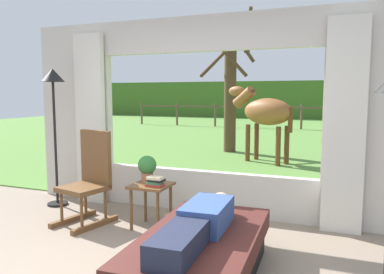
# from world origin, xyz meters

# --- Properties ---
(back_wall_with_window) EXTENTS (5.20, 0.12, 2.55)m
(back_wall_with_window) POSITION_xyz_m (0.00, 2.26, 1.25)
(back_wall_with_window) COLOR beige
(back_wall_with_window) RESTS_ON ground_plane
(curtain_panel_left) EXTENTS (0.44, 0.10, 2.40)m
(curtain_panel_left) POSITION_xyz_m (-1.69, 2.12, 1.20)
(curtain_panel_left) COLOR silver
(curtain_panel_left) RESTS_ON ground_plane
(curtain_panel_right) EXTENTS (0.44, 0.10, 2.40)m
(curtain_panel_right) POSITION_xyz_m (1.69, 2.12, 1.20)
(curtain_panel_right) COLOR silver
(curtain_panel_right) RESTS_ON ground_plane
(outdoor_pasture_lawn) EXTENTS (36.00, 21.68, 0.02)m
(outdoor_pasture_lawn) POSITION_xyz_m (0.00, 13.16, 0.01)
(outdoor_pasture_lawn) COLOR #568438
(outdoor_pasture_lawn) RESTS_ON ground_plane
(distant_hill_ridge) EXTENTS (36.00, 2.00, 2.40)m
(distant_hill_ridge) POSITION_xyz_m (0.00, 23.00, 1.20)
(distant_hill_ridge) COLOR #416726
(distant_hill_ridge) RESTS_ON ground_plane
(recliner_sofa) EXTENTS (0.98, 1.74, 0.42)m
(recliner_sofa) POSITION_xyz_m (0.62, 0.44, 0.22)
(recliner_sofa) COLOR black
(recliner_sofa) RESTS_ON ground_plane
(reclining_person) EXTENTS (0.37, 1.44, 0.22)m
(reclining_person) POSITION_xyz_m (0.62, 0.39, 0.52)
(reclining_person) COLOR #334C8C
(reclining_person) RESTS_ON recliner_sofa
(rocking_chair) EXTENTS (0.60, 0.76, 1.12)m
(rocking_chair) POSITION_xyz_m (-1.16, 1.35, 0.55)
(rocking_chair) COLOR brown
(rocking_chair) RESTS_ON ground_plane
(side_table) EXTENTS (0.44, 0.44, 0.52)m
(side_table) POSITION_xyz_m (-0.37, 1.45, 0.43)
(side_table) COLOR brown
(side_table) RESTS_ON ground_plane
(potted_plant) EXTENTS (0.22, 0.22, 0.32)m
(potted_plant) POSITION_xyz_m (-0.45, 1.51, 0.70)
(potted_plant) COLOR #9E6042
(potted_plant) RESTS_ON side_table
(book_stack) EXTENTS (0.20, 0.17, 0.11)m
(book_stack) POSITION_xyz_m (-0.29, 1.39, 0.57)
(book_stack) COLOR #B22D28
(book_stack) RESTS_ON side_table
(floor_lamp_left) EXTENTS (0.32, 0.32, 1.91)m
(floor_lamp_left) POSITION_xyz_m (-2.04, 1.79, 1.54)
(floor_lamp_left) COLOR black
(floor_lamp_left) RESTS_ON ground_plane
(horse) EXTENTS (1.76, 1.14, 1.73)m
(horse) POSITION_xyz_m (0.03, 6.16, 1.16)
(horse) COLOR brown
(horse) RESTS_ON outdoor_pasture_lawn
(pasture_tree) EXTENTS (1.38, 1.46, 3.73)m
(pasture_tree) POSITION_xyz_m (-1.11, 7.40, 1.71)
(pasture_tree) COLOR #4C3823
(pasture_tree) RESTS_ON outdoor_pasture_lawn
(pasture_fence_line) EXTENTS (16.10, 0.10, 1.10)m
(pasture_fence_line) POSITION_xyz_m (0.00, 14.96, 0.74)
(pasture_fence_line) COLOR brown
(pasture_fence_line) RESTS_ON outdoor_pasture_lawn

